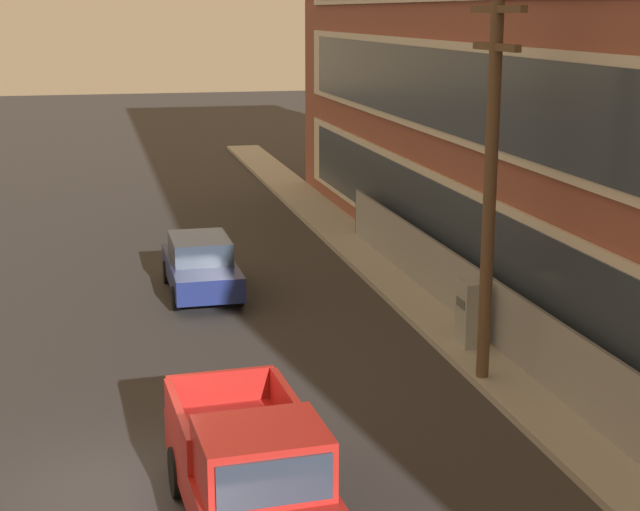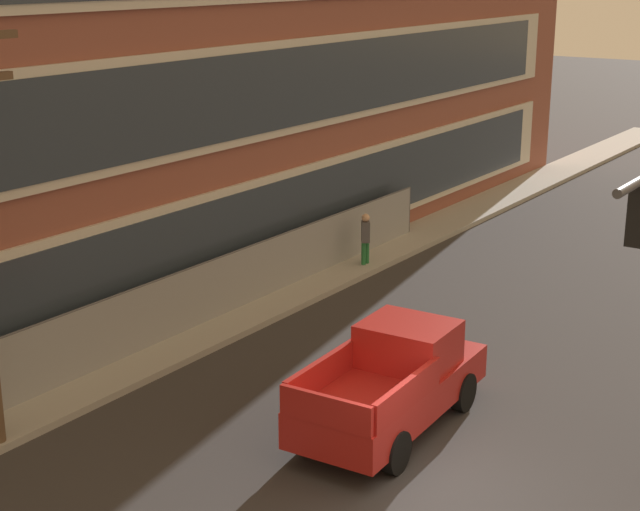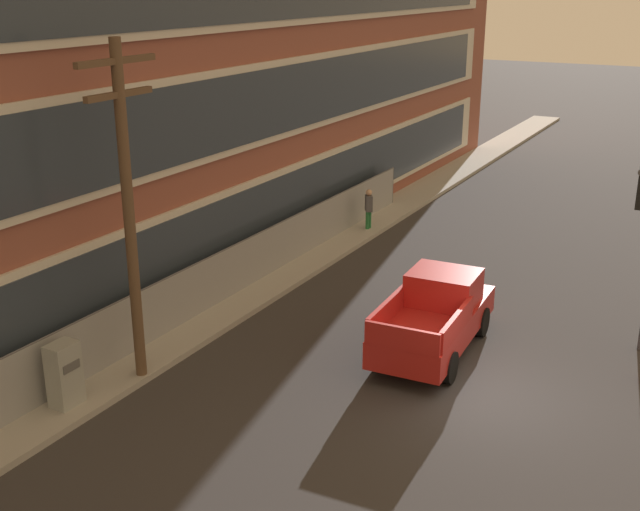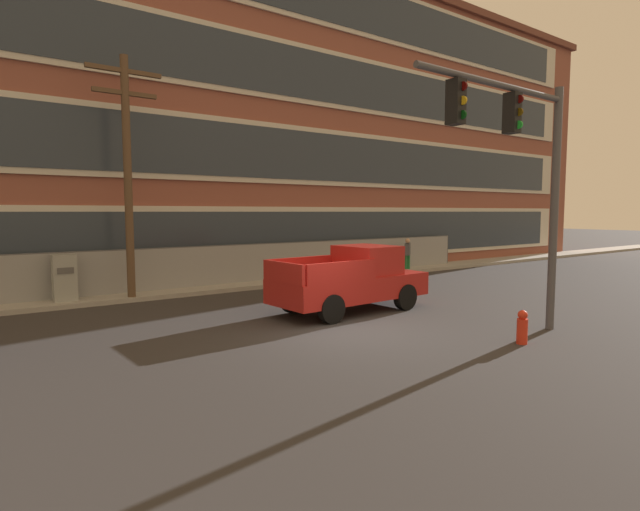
% 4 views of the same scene
% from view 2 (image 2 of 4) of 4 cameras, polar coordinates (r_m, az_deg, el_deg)
% --- Properties ---
extents(ground_plane, '(160.00, 160.00, 0.00)m').
position_cam_2_polar(ground_plane, '(17.32, 6.90, -13.76)').
color(ground_plane, '#333030').
extents(sidewalk_building_side, '(80.00, 1.78, 0.16)m').
position_cam_2_polar(sidewalk_building_side, '(21.87, -12.79, -7.09)').
color(sidewalk_building_side, '#9E9B93').
rests_on(sidewalk_building_side, ground).
extents(chain_link_fence, '(30.97, 0.06, 1.70)m').
position_cam_2_polar(chain_link_fence, '(21.03, -16.09, -5.99)').
color(chain_link_fence, gray).
rests_on(chain_link_fence, ground).
extents(pickup_truck_red, '(5.11, 2.20, 1.97)m').
position_cam_2_polar(pickup_truck_red, '(19.19, 4.31, -7.36)').
color(pickup_truck_red, '#AD1E19').
rests_on(pickup_truck_red, ground).
extents(pedestrian_near_cabinet, '(0.47, 0.43, 1.69)m').
position_cam_2_polar(pedestrian_near_cabinet, '(28.89, 2.66, 1.06)').
color(pedestrian_near_cabinet, '#236B38').
rests_on(pedestrian_near_cabinet, ground).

